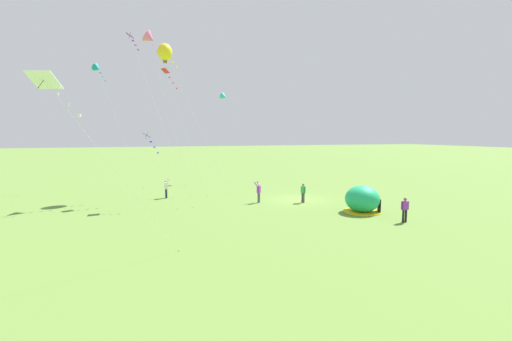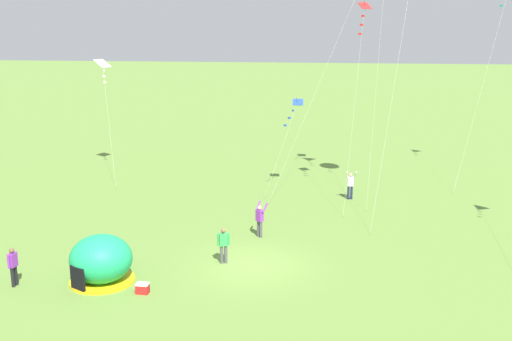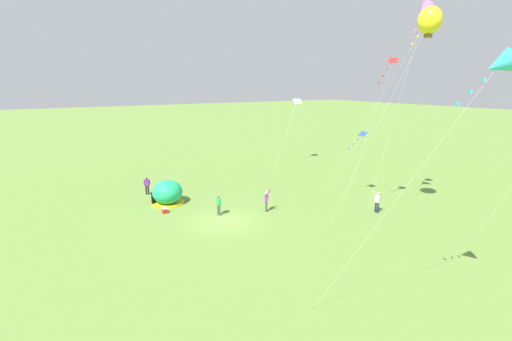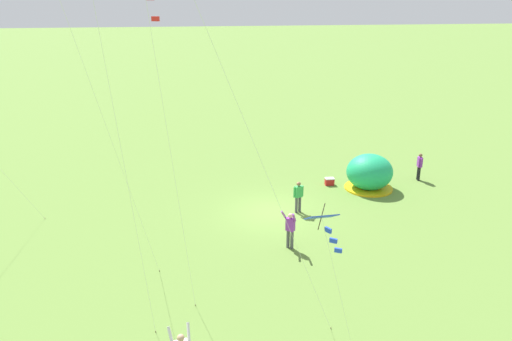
{
  "view_description": "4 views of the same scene",
  "coord_description": "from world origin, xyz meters",
  "px_view_note": "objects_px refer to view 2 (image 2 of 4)",
  "views": [
    {
      "loc": [
        -28.5,
        13.53,
        6.03
      ],
      "look_at": [
        -1.51,
        4.63,
        3.04
      ],
      "focal_mm": 24.0,
      "sensor_mm": 36.0,
      "label": 1
    },
    {
      "loc": [
        3.59,
        -25.61,
        10.91
      ],
      "look_at": [
        -0.51,
        5.58,
        3.19
      ],
      "focal_mm": 42.0,
      "sensor_mm": 36.0,
      "label": 2
    },
    {
      "loc": [
        22.43,
        -10.47,
        10.32
      ],
      "look_at": [
        -0.53,
        3.18,
        3.51
      ],
      "focal_mm": 24.0,
      "sensor_mm": 36.0,
      "label": 3
    },
    {
      "loc": [
        4.3,
        23.63,
        10.99
      ],
      "look_at": [
        0.95,
        0.42,
        2.55
      ],
      "focal_mm": 35.0,
      "sensor_mm": 36.0,
      "label": 4
    }
  ],
  "objects_px": {
    "person_near_tent": "(224,244)",
    "kite_white": "(103,67)",
    "kite_blue": "(295,108)",
    "person_arms_raised": "(350,184)",
    "kite_red": "(363,17)",
    "person_far_back": "(13,265)",
    "cooler_box": "(143,288)",
    "person_with_toddler": "(260,219)",
    "popup_tent": "(101,260)"
  },
  "relations": [
    {
      "from": "person_near_tent",
      "to": "kite_white",
      "type": "relative_size",
      "value": 0.2
    },
    {
      "from": "person_near_tent",
      "to": "kite_blue",
      "type": "bearing_deg",
      "value": 79.5
    },
    {
      "from": "person_arms_raised",
      "to": "kite_red",
      "type": "height_order",
      "value": "kite_red"
    },
    {
      "from": "kite_red",
      "to": "person_far_back",
      "type": "bearing_deg",
      "value": -135.63
    },
    {
      "from": "kite_blue",
      "to": "person_far_back",
      "type": "bearing_deg",
      "value": -123.19
    },
    {
      "from": "kite_white",
      "to": "kite_red",
      "type": "bearing_deg",
      "value": -17.47
    },
    {
      "from": "person_near_tent",
      "to": "kite_red",
      "type": "distance_m",
      "value": 16.35
    },
    {
      "from": "kite_red",
      "to": "kite_blue",
      "type": "height_order",
      "value": "kite_red"
    },
    {
      "from": "person_near_tent",
      "to": "kite_blue",
      "type": "xyz_separation_m",
      "value": [
        2.39,
        12.89,
        4.65
      ]
    },
    {
      "from": "person_near_tent",
      "to": "kite_blue",
      "type": "relative_size",
      "value": 0.27
    },
    {
      "from": "person_far_back",
      "to": "person_arms_raised",
      "type": "xyz_separation_m",
      "value": [
        14.49,
        15.05,
        0.03
      ]
    },
    {
      "from": "person_near_tent",
      "to": "person_arms_raised",
      "type": "bearing_deg",
      "value": 61.98
    },
    {
      "from": "cooler_box",
      "to": "person_far_back",
      "type": "height_order",
      "value": "person_far_back"
    },
    {
      "from": "person_with_toddler",
      "to": "kite_red",
      "type": "height_order",
      "value": "kite_red"
    },
    {
      "from": "person_with_toddler",
      "to": "person_near_tent",
      "type": "bearing_deg",
      "value": -108.12
    },
    {
      "from": "person_arms_raised",
      "to": "kite_blue",
      "type": "relative_size",
      "value": 0.3
    },
    {
      "from": "cooler_box",
      "to": "kite_blue",
      "type": "distance_m",
      "value": 18.11
    },
    {
      "from": "person_with_toddler",
      "to": "kite_blue",
      "type": "relative_size",
      "value": 0.3
    },
    {
      "from": "person_far_back",
      "to": "person_arms_raised",
      "type": "relative_size",
      "value": 0.91
    },
    {
      "from": "person_arms_raised",
      "to": "person_with_toddler",
      "type": "xyz_separation_m",
      "value": [
        -4.85,
        -7.67,
        0.0
      ]
    },
    {
      "from": "person_with_toddler",
      "to": "kite_blue",
      "type": "distance_m",
      "value": 10.3
    },
    {
      "from": "person_arms_raised",
      "to": "kite_red",
      "type": "xyz_separation_m",
      "value": [
        0.36,
        -0.52,
        10.32
      ]
    },
    {
      "from": "person_near_tent",
      "to": "kite_red",
      "type": "relative_size",
      "value": 0.14
    },
    {
      "from": "kite_red",
      "to": "cooler_box",
      "type": "bearing_deg",
      "value": -122.36
    },
    {
      "from": "person_arms_raised",
      "to": "kite_white",
      "type": "xyz_separation_m",
      "value": [
        -18.07,
        5.27,
        6.87
      ]
    },
    {
      "from": "person_arms_raised",
      "to": "kite_blue",
      "type": "xyz_separation_m",
      "value": [
        -3.69,
        1.47,
        4.62
      ]
    },
    {
      "from": "cooler_box",
      "to": "kite_red",
      "type": "relative_size",
      "value": 0.04
    },
    {
      "from": "cooler_box",
      "to": "person_with_toddler",
      "type": "bearing_deg",
      "value": 61.56
    },
    {
      "from": "person_far_back",
      "to": "kite_white",
      "type": "xyz_separation_m",
      "value": [
        -3.58,
        20.32,
        6.9
      ]
    },
    {
      "from": "kite_blue",
      "to": "person_arms_raised",
      "type": "bearing_deg",
      "value": -21.72
    },
    {
      "from": "person_near_tent",
      "to": "person_with_toddler",
      "type": "relative_size",
      "value": 0.91
    },
    {
      "from": "cooler_box",
      "to": "person_far_back",
      "type": "xyz_separation_m",
      "value": [
        -5.65,
        -0.01,
        0.74
      ]
    },
    {
      "from": "cooler_box",
      "to": "kite_red",
      "type": "distance_m",
      "value": 20.45
    },
    {
      "from": "person_with_toddler",
      "to": "kite_white",
      "type": "bearing_deg",
      "value": 135.61
    },
    {
      "from": "person_far_back",
      "to": "person_with_toddler",
      "type": "bearing_deg",
      "value": 37.42
    },
    {
      "from": "person_far_back",
      "to": "kite_red",
      "type": "xyz_separation_m",
      "value": [
        14.85,
        14.52,
        10.36
      ]
    },
    {
      "from": "popup_tent",
      "to": "person_with_toddler",
      "type": "relative_size",
      "value": 1.49
    },
    {
      "from": "person_arms_raised",
      "to": "person_with_toddler",
      "type": "relative_size",
      "value": 1.0
    },
    {
      "from": "kite_blue",
      "to": "person_near_tent",
      "type": "bearing_deg",
      "value": -100.5
    },
    {
      "from": "person_far_back",
      "to": "kite_white",
      "type": "bearing_deg",
      "value": 99.98
    },
    {
      "from": "kite_blue",
      "to": "kite_white",
      "type": "relative_size",
      "value": 0.74
    },
    {
      "from": "person_arms_raised",
      "to": "kite_blue",
      "type": "bearing_deg",
      "value": 158.28
    },
    {
      "from": "person_with_toddler",
      "to": "person_arms_raised",
      "type": "bearing_deg",
      "value": 57.69
    },
    {
      "from": "person_near_tent",
      "to": "cooler_box",
      "type": "bearing_deg",
      "value": -127.39
    },
    {
      "from": "popup_tent",
      "to": "cooler_box",
      "type": "height_order",
      "value": "popup_tent"
    },
    {
      "from": "person_near_tent",
      "to": "person_arms_raised",
      "type": "xyz_separation_m",
      "value": [
        6.08,
        11.42,
        0.03
      ]
    },
    {
      "from": "popup_tent",
      "to": "person_near_tent",
      "type": "distance_m",
      "value": 5.58
    },
    {
      "from": "person_near_tent",
      "to": "kite_white",
      "type": "xyz_separation_m",
      "value": [
        -11.99,
        16.7,
        6.9
      ]
    },
    {
      "from": "kite_red",
      "to": "person_with_toddler",
      "type": "bearing_deg",
      "value": -126.08
    },
    {
      "from": "person_with_toddler",
      "to": "kite_white",
      "type": "height_order",
      "value": "kite_white"
    }
  ]
}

